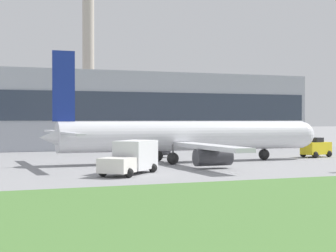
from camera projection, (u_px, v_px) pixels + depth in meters
ground_plane at (148, 162)px, 54.14m from camera, size 400.00×400.00×0.00m
terminal_building at (75, 108)px, 80.11m from camera, size 65.36×15.44×23.47m
smokestack_left at (88, 50)px, 120.18m from camera, size 2.89×2.89×37.48m
airplane at (185, 137)px, 53.66m from camera, size 28.28×26.38×10.16m
pushback_tug at (316, 148)px, 60.85m from camera, size 3.68×2.86×2.13m
baggage_truck at (132, 158)px, 42.41m from camera, size 5.80×5.98×2.50m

